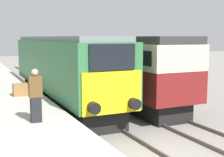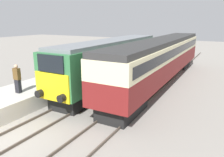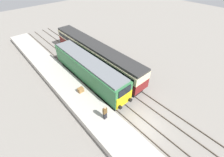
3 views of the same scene
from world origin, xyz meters
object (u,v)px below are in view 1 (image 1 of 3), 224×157
at_px(person_on_platform, 36,96).
at_px(luggage_crate, 20,90).
at_px(locomotive, 61,66).
at_px(passenger_carriage, 95,58).

height_order(person_on_platform, luggage_crate, person_on_platform).
bearing_deg(locomotive, passenger_carriage, 41.55).
bearing_deg(luggage_crate, passenger_carriage, 39.09).
bearing_deg(passenger_carriage, luggage_crate, -140.91).
bearing_deg(locomotive, person_on_platform, -112.07).
bearing_deg(locomotive, luggage_crate, -144.33).
bearing_deg(luggage_crate, person_on_platform, -92.93).
relative_size(passenger_carriage, person_on_platform, 10.90).
distance_m(person_on_platform, luggage_crate, 5.34).
bearing_deg(passenger_carriage, locomotive, -138.45).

